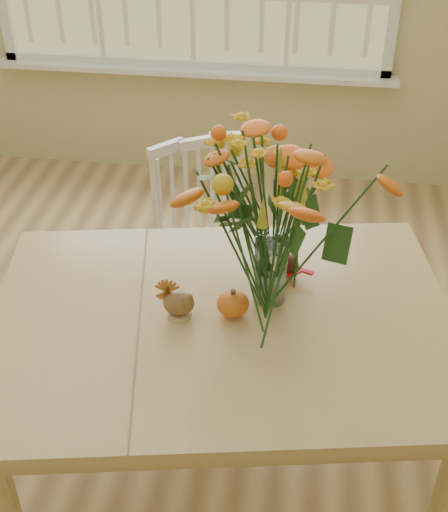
# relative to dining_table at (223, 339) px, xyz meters

# --- Properties ---
(floor) EXTENTS (4.00, 4.50, 0.01)m
(floor) POSITION_rel_dining_table_xyz_m (-0.50, 0.12, -0.69)
(floor) COLOR #967348
(floor) RESTS_ON ground
(dining_table) EXTENTS (1.60, 1.27, 0.77)m
(dining_table) POSITION_rel_dining_table_xyz_m (0.00, 0.00, 0.00)
(dining_table) COLOR tan
(dining_table) RESTS_ON floor
(windsor_chair) EXTENTS (0.58, 0.57, 0.93)m
(windsor_chair) POSITION_rel_dining_table_xyz_m (-0.18, 0.79, -0.16)
(windsor_chair) COLOR white
(windsor_chair) RESTS_ON floor
(flower_vase) EXTENTS (0.49, 0.49, 0.58)m
(flower_vase) POSITION_rel_dining_table_xyz_m (0.13, 0.12, 0.44)
(flower_vase) COLOR white
(flower_vase) RESTS_ON dining_table
(pumpkin) EXTENTS (0.10, 0.10, 0.08)m
(pumpkin) POSITION_rel_dining_table_xyz_m (0.03, 0.02, 0.13)
(pumpkin) COLOR #C74B17
(pumpkin) RESTS_ON dining_table
(turkey_figurine) EXTENTS (0.10, 0.08, 0.12)m
(turkey_figurine) POSITION_rel_dining_table_xyz_m (-0.14, -0.01, 0.14)
(turkey_figurine) COLOR #CCB78C
(turkey_figurine) RESTS_ON dining_table
(dark_gourd) EXTENTS (0.12, 0.08, 0.08)m
(dark_gourd) POSITION_rel_dining_table_xyz_m (0.18, 0.24, 0.13)
(dark_gourd) COLOR #38160F
(dark_gourd) RESTS_ON dining_table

